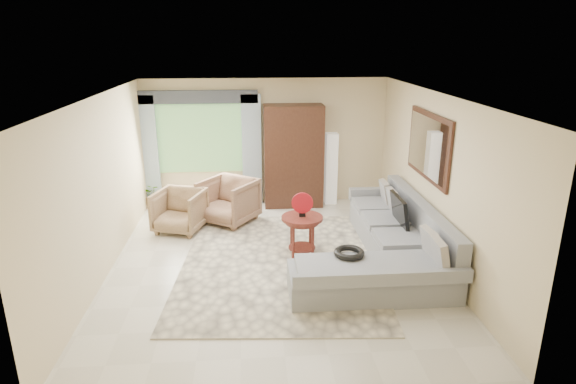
{
  "coord_description": "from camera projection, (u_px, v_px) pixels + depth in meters",
  "views": [
    {
      "loc": [
        -0.33,
        -6.85,
        3.39
      ],
      "look_at": [
        0.25,
        0.35,
        1.05
      ],
      "focal_mm": 30.0,
      "sensor_mm": 36.0,
      "label": 1
    }
  ],
  "objects": [
    {
      "name": "floor_lamp",
      "position": [
        331.0,
        169.0,
        10.08
      ],
      "size": [
        0.24,
        0.24,
        1.5
      ],
      "primitive_type": "cube",
      "color": "silver",
      "rests_on": "ground"
    },
    {
      "name": "valance",
      "position": [
        197.0,
        97.0,
        9.52
      ],
      "size": [
        2.4,
        0.12,
        0.26
      ],
      "primitive_type": "cube",
      "color": "#1E232D",
      "rests_on": "wall_back"
    },
    {
      "name": "coffee_table",
      "position": [
        302.0,
        235.0,
        7.73
      ],
      "size": [
        0.66,
        0.66,
        0.66
      ],
      "rotation": [
        0.0,
        0.0,
        0.02
      ],
      "color": "#481813",
      "rests_on": "ground"
    },
    {
      "name": "curtain_left",
      "position": [
        148.0,
        152.0,
        9.76
      ],
      "size": [
        0.4,
        0.08,
        2.3
      ],
      "primitive_type": "cube",
      "color": "#9EB7CC",
      "rests_on": "ground"
    },
    {
      "name": "wall_mirror",
      "position": [
        428.0,
        146.0,
        7.55
      ],
      "size": [
        0.05,
        1.7,
        1.05
      ],
      "color": "black",
      "rests_on": "wall_right"
    },
    {
      "name": "armchair_left",
      "position": [
        180.0,
        211.0,
        8.71
      ],
      "size": [
        1.03,
        1.05,
        0.76
      ],
      "primitive_type": "imported",
      "rotation": [
        0.0,
        0.0,
        -0.32
      ],
      "color": "#9F8157",
      "rests_on": "ground"
    },
    {
      "name": "red_disc",
      "position": [
        302.0,
        203.0,
        7.57
      ],
      "size": [
        0.34,
        0.07,
        0.34
      ],
      "primitive_type": "cylinder",
      "rotation": [
        1.57,
        0.0,
        -0.14
      ],
      "color": "#A21018",
      "rests_on": "coffee_table"
    },
    {
      "name": "window",
      "position": [
        200.0,
        138.0,
        9.85
      ],
      "size": [
        1.8,
        0.04,
        1.4
      ],
      "primitive_type": "cube",
      "color": "#669E59",
      "rests_on": "wall_back"
    },
    {
      "name": "curtain_right",
      "position": [
        252.0,
        150.0,
        9.92
      ],
      "size": [
        0.4,
        0.08,
        2.3
      ],
      "primitive_type": "cube",
      "color": "#9EB7CC",
      "rests_on": "ground"
    },
    {
      "name": "area_rug",
      "position": [
        279.0,
        263.0,
        7.55
      ],
      "size": [
        3.28,
        4.21,
        0.02
      ],
      "primitive_type": "cube",
      "rotation": [
        0.0,
        0.0,
        -0.07
      ],
      "color": "beige",
      "rests_on": "ground"
    },
    {
      "name": "potted_plant",
      "position": [
        154.0,
        195.0,
        9.98
      ],
      "size": [
        0.57,
        0.53,
        0.51
      ],
      "primitive_type": "imported",
      "rotation": [
        0.0,
        0.0,
        -0.36
      ],
      "color": "#999999",
      "rests_on": "ground"
    },
    {
      "name": "sectional_sofa",
      "position": [
        389.0,
        247.0,
        7.45
      ],
      "size": [
        2.3,
        3.46,
        0.9
      ],
      "color": "gray",
      "rests_on": "ground"
    },
    {
      "name": "ground",
      "position": [
        274.0,
        263.0,
        7.57
      ],
      "size": [
        6.0,
        6.0,
        0.0
      ],
      "primitive_type": "plane",
      "color": "silver",
      "rests_on": "ground"
    },
    {
      "name": "garden_hose",
      "position": [
        349.0,
        253.0,
        6.64
      ],
      "size": [
        0.43,
        0.43,
        0.09
      ],
      "primitive_type": "torus",
      "color": "black",
      "rests_on": "sectional_sofa"
    },
    {
      "name": "armoire",
      "position": [
        293.0,
        156.0,
        9.87
      ],
      "size": [
        1.2,
        0.55,
        2.1
      ],
      "primitive_type": "cube",
      "color": "#321810",
      "rests_on": "ground"
    },
    {
      "name": "armchair_right",
      "position": [
        229.0,
        201.0,
        9.09
      ],
      "size": [
        1.28,
        1.28,
        0.85
      ],
      "primitive_type": "imported",
      "rotation": [
        0.0,
        0.0,
        -0.6
      ],
      "color": "#9F6D56",
      "rests_on": "ground"
    },
    {
      "name": "tv_screen",
      "position": [
        399.0,
        210.0,
        7.76
      ],
      "size": [
        0.14,
        0.74,
        0.48
      ],
      "primitive_type": "cube",
      "rotation": [
        0.0,
        -0.17,
        0.0
      ],
      "color": "black",
      "rests_on": "sectional_sofa"
    }
  ]
}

